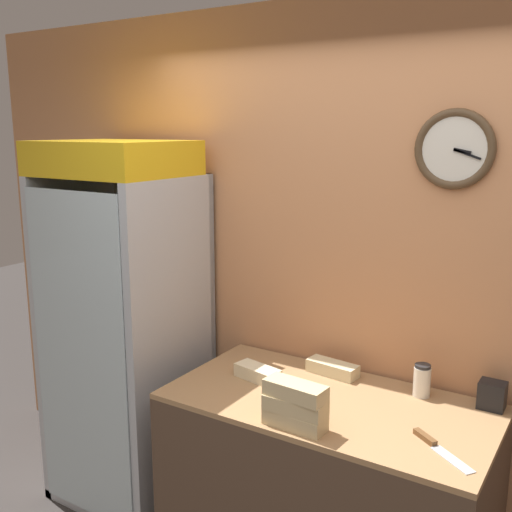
% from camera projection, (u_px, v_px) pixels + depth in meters
% --- Properties ---
extents(wall_back, '(5.20, 0.09, 2.70)m').
position_uv_depth(wall_back, '(369.00, 283.00, 2.92)').
color(wall_back, tan).
rests_on(wall_back, ground_plane).
extents(prep_counter, '(1.44, 0.75, 0.91)m').
position_uv_depth(prep_counter, '(326.00, 491.00, 2.76)').
color(prep_counter, '#4C3828').
rests_on(prep_counter, ground_plane).
extents(beverage_cooler, '(0.75, 0.68, 2.03)m').
position_uv_depth(beverage_cooler, '(131.00, 307.00, 3.35)').
color(beverage_cooler, '#B2B7BC').
rests_on(beverage_cooler, ground_plane).
extents(sandwich_stack_bottom, '(0.26, 0.11, 0.06)m').
position_uv_depth(sandwich_stack_bottom, '(295.00, 420.00, 2.42)').
color(sandwich_stack_bottom, tan).
rests_on(sandwich_stack_bottom, prep_counter).
extents(sandwich_stack_middle, '(0.26, 0.10, 0.06)m').
position_uv_depth(sandwich_stack_middle, '(295.00, 405.00, 2.40)').
color(sandwich_stack_middle, tan).
rests_on(sandwich_stack_middle, sandwich_stack_bottom).
extents(sandwich_stack_top, '(0.26, 0.12, 0.06)m').
position_uv_depth(sandwich_stack_top, '(295.00, 390.00, 2.39)').
color(sandwich_stack_top, tan).
rests_on(sandwich_stack_top, sandwich_stack_middle).
extents(sandwich_flat_left, '(0.25, 0.14, 0.06)m').
position_uv_depth(sandwich_flat_left, '(258.00, 373.00, 2.88)').
color(sandwich_flat_left, beige).
rests_on(sandwich_flat_left, prep_counter).
extents(sandwich_flat_right, '(0.26, 0.12, 0.06)m').
position_uv_depth(sandwich_flat_right, '(333.00, 368.00, 2.93)').
color(sandwich_flat_right, beige).
rests_on(sandwich_flat_right, prep_counter).
extents(chefs_knife, '(0.28, 0.21, 0.02)m').
position_uv_depth(chefs_knife, '(434.00, 444.00, 2.28)').
color(chefs_knife, silver).
rests_on(chefs_knife, prep_counter).
extents(condiment_jar, '(0.08, 0.08, 0.15)m').
position_uv_depth(condiment_jar, '(422.00, 380.00, 2.69)').
color(condiment_jar, silver).
rests_on(condiment_jar, prep_counter).
extents(napkin_dispenser, '(0.11, 0.09, 0.12)m').
position_uv_depth(napkin_dispenser, '(492.00, 395.00, 2.57)').
color(napkin_dispenser, black).
rests_on(napkin_dispenser, prep_counter).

